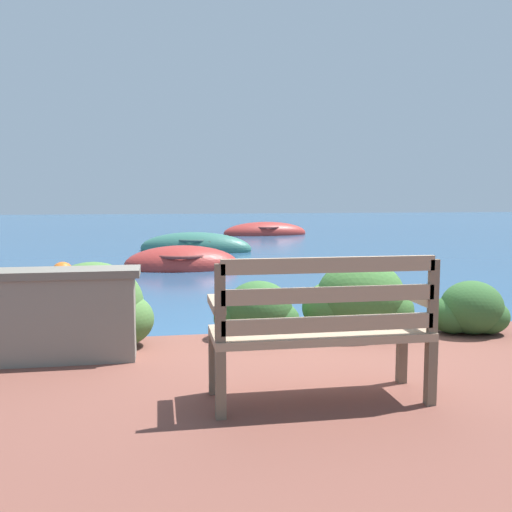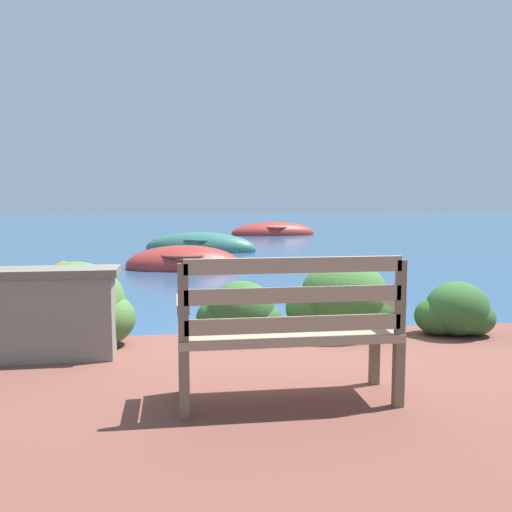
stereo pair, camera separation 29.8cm
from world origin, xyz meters
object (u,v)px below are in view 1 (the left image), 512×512
at_px(rowboat_mid, 195,248).
at_px(mooring_buoy, 63,272).
at_px(park_bench, 322,326).
at_px(rowboat_nearest, 182,265).
at_px(rowboat_far, 265,233).

distance_m(rowboat_mid, mooring_buoy, 5.09).
height_order(park_bench, rowboat_nearest, park_bench).
bearing_deg(park_bench, mooring_buoy, 105.24).
height_order(rowboat_nearest, mooring_buoy, rowboat_nearest).
bearing_deg(rowboat_nearest, rowboat_mid, 84.30).
bearing_deg(rowboat_mid, mooring_buoy, -104.80).
height_order(rowboat_far, mooring_buoy, rowboat_far).
xyz_separation_m(rowboat_far, mooring_buoy, (-5.73, -10.09, -0.00)).
height_order(rowboat_mid, rowboat_far, rowboat_mid).
xyz_separation_m(park_bench, rowboat_far, (2.99, 17.69, -0.63)).
bearing_deg(mooring_buoy, park_bench, -70.17).
bearing_deg(mooring_buoy, rowboat_far, 60.43).
xyz_separation_m(rowboat_mid, mooring_buoy, (-2.73, -4.29, -0.00)).
distance_m(park_bench, rowboat_nearest, 8.39).
distance_m(rowboat_far, mooring_buoy, 11.61).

